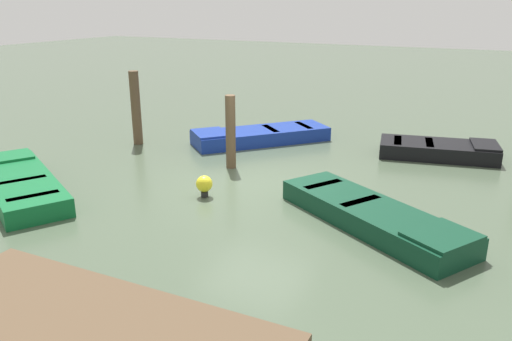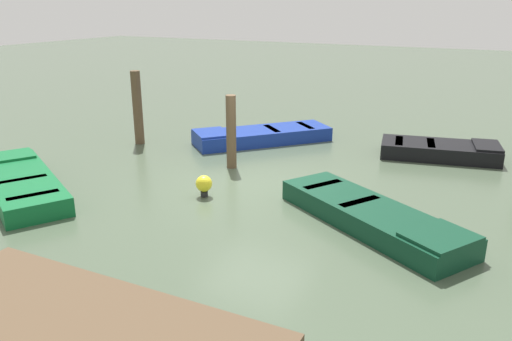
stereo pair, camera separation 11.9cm
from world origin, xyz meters
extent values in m
plane|color=#475642|center=(0.00, 0.00, 0.00)|extent=(80.00, 80.00, 0.00)
cube|color=brown|center=(-1.53, 6.76, 0.90)|extent=(4.25, 1.80, 0.10)
cylinder|color=#3C2E20|center=(0.17, 6.21, 0.42)|extent=(0.20, 0.20, 0.85)
cube|color=#0C3823|center=(-2.96, 1.00, 0.20)|extent=(4.12, 3.11, 0.40)
cube|color=maroon|center=(-2.96, 1.00, 0.34)|extent=(3.46, 2.57, 0.04)
cube|color=#0C3823|center=(-4.33, 1.81, 0.43)|extent=(1.32, 1.39, 0.06)
cube|color=maroon|center=(-2.70, 0.85, 0.38)|extent=(0.65, 0.91, 0.04)
cube|color=maroon|center=(-1.74, 0.28, 0.38)|extent=(0.65, 0.91, 0.04)
cube|color=navy|center=(1.58, -3.43, 0.20)|extent=(3.66, 3.91, 0.40)
cube|color=silver|center=(1.58, -3.43, 0.34)|extent=(3.04, 3.26, 0.04)
cube|color=navy|center=(2.64, -2.24, 0.43)|extent=(1.46, 1.44, 0.06)
cube|color=#A4A49F|center=(1.38, -3.66, 0.38)|extent=(0.88, 0.81, 0.04)
cube|color=#A4A49F|center=(0.64, -4.50, 0.38)|extent=(0.88, 0.81, 0.04)
cube|color=black|center=(-3.40, -4.25, 0.20)|extent=(3.25, 1.92, 0.40)
cube|color=gray|center=(-3.40, -4.25, 0.34)|extent=(2.74, 1.54, 0.04)
cube|color=black|center=(-4.56, -4.49, 0.43)|extent=(0.90, 1.31, 0.06)
cube|color=#776E5D|center=(-3.18, -4.20, 0.38)|extent=(0.41, 1.06, 0.04)
cube|color=#776E5D|center=(-2.36, -4.03, 0.38)|extent=(0.41, 1.06, 0.04)
cube|color=#0F602D|center=(4.42, 2.84, 0.20)|extent=(4.22, 3.12, 0.40)
cube|color=orange|center=(4.42, 2.84, 0.34)|extent=(3.55, 2.57, 0.04)
cube|color=#0F602D|center=(5.83, 2.05, 0.43)|extent=(1.35, 1.44, 0.06)
cube|color=#B06E1E|center=(4.15, 2.99, 0.38)|extent=(0.66, 0.96, 0.04)
cube|color=#B06E1E|center=(3.16, 3.54, 0.38)|extent=(0.66, 0.96, 0.04)
cylinder|color=brown|center=(4.78, -1.60, 1.08)|extent=(0.28, 0.28, 2.16)
cylinder|color=brown|center=(1.16, -0.87, 0.93)|extent=(0.25, 0.25, 1.86)
cylinder|color=#262626|center=(0.65, 1.18, 0.06)|extent=(0.16, 0.16, 0.12)
sphere|color=yellow|center=(0.65, 1.18, 0.30)|extent=(0.36, 0.36, 0.36)
camera|label=1|loc=(-5.04, 9.86, 4.05)|focal=35.60mm
camera|label=2|loc=(-5.14, 9.80, 4.05)|focal=35.60mm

